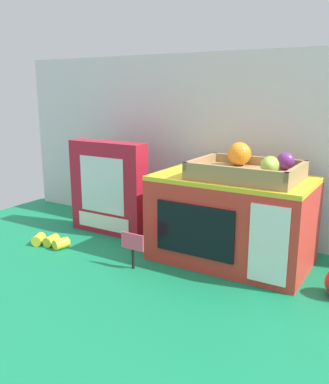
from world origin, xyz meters
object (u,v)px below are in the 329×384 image
object	(u,v)px
toy_microwave	(231,219)
loose_toy_banana	(50,241)
food_groups_crate	(249,169)
cookie_set_box	(108,188)
price_sign	(133,245)

from	to	relation	value
toy_microwave	loose_toy_banana	size ratio (longest dim) A/B	3.23
food_groups_crate	loose_toy_banana	bearing A→B (deg)	-161.19
food_groups_crate	cookie_set_box	distance (m)	0.50
toy_microwave	loose_toy_banana	bearing A→B (deg)	-160.01
food_groups_crate	cookie_set_box	bearing A→B (deg)	178.96
toy_microwave	cookie_set_box	distance (m)	0.44
toy_microwave	food_groups_crate	distance (m)	0.15
price_sign	loose_toy_banana	distance (m)	0.32
cookie_set_box	loose_toy_banana	distance (m)	0.25
cookie_set_box	loose_toy_banana	size ratio (longest dim) A/B	2.32
toy_microwave	price_sign	distance (m)	0.28
cookie_set_box	price_sign	bearing A→B (deg)	-39.95
food_groups_crate	price_sign	size ratio (longest dim) A/B	2.74
cookie_set_box	loose_toy_banana	world-z (taller)	cookie_set_box
toy_microwave	food_groups_crate	bearing A→B (deg)	3.31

